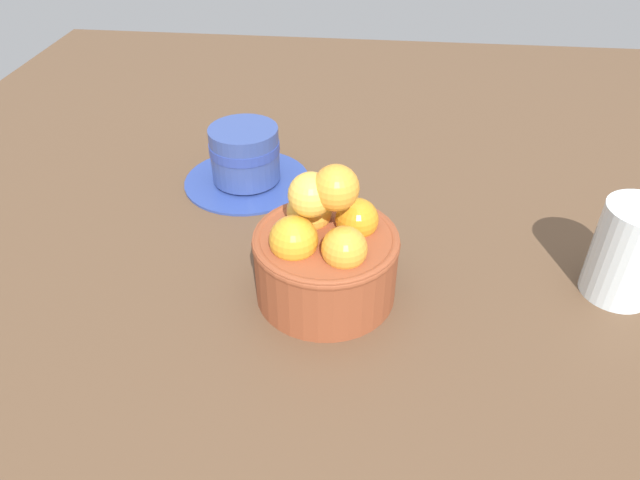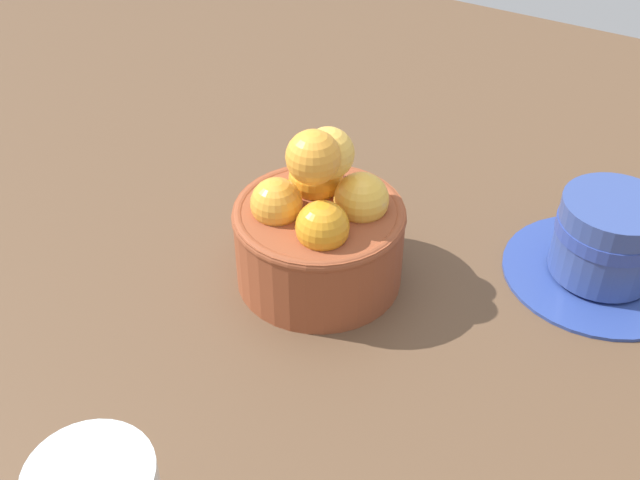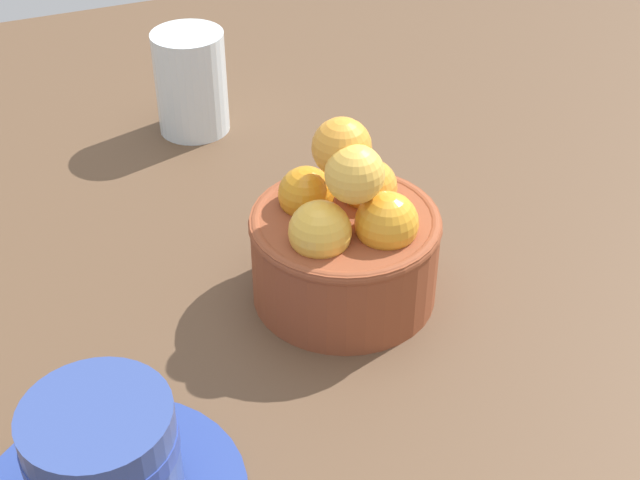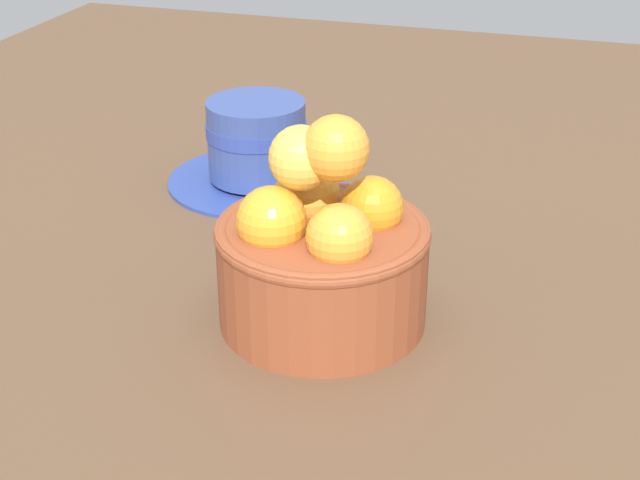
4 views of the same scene
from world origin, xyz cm
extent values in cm
cube|color=brown|center=(0.00, 0.00, -2.22)|extent=(149.52, 119.37, 4.44)
cylinder|color=brown|center=(0.00, 0.00, 3.33)|extent=(13.06, 13.06, 6.65)
torus|color=brown|center=(0.00, 0.00, 6.25)|extent=(13.26, 13.26, 1.00)
sphere|color=gold|center=(-2.60, -1.81, 7.44)|extent=(4.18, 4.18, 4.18)
sphere|color=orange|center=(1.81, -2.60, 7.44)|extent=(4.27, 4.27, 4.27)
sphere|color=gold|center=(2.60, 1.81, 7.44)|extent=(3.94, 3.94, 3.94)
sphere|color=orange|center=(-1.81, 2.60, 7.44)|extent=(3.93, 3.93, 3.93)
sphere|color=#F4B848|center=(0.26, -1.32, 10.93)|extent=(3.92, 3.92, 3.92)
sphere|color=orange|center=(-0.13, 0.80, 11.75)|extent=(3.98, 3.98, 3.98)
cylinder|color=#2B408E|center=(-19.23, -11.65, 0.30)|extent=(15.25, 15.25, 0.60)
cylinder|color=#33478C|center=(-19.23, -11.65, 3.88)|extent=(8.20, 8.20, 6.55)
cylinder|color=#2D4299|center=(-19.23, -11.65, 4.77)|extent=(8.36, 8.36, 1.18)
camera|label=1|loc=(41.51, 4.02, 37.49)|focal=32.93mm
camera|label=2|loc=(-24.53, 41.58, 41.82)|focal=44.66mm
camera|label=3|loc=(-20.68, -45.84, 41.98)|focal=50.91mm
camera|label=4|loc=(47.46, 14.58, 31.26)|focal=51.38mm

